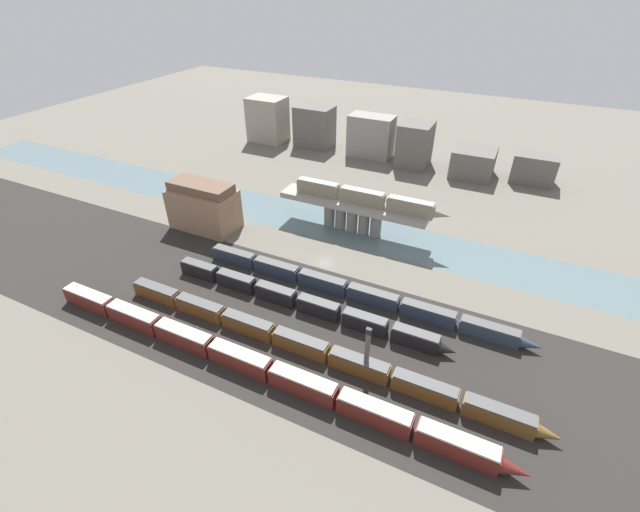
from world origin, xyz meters
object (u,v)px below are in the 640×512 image
object	(u,v)px
train_yard_outer	(353,291)
train_yard_near	(247,362)
train_on_bridge	(367,198)
train_yard_mid	(307,346)
train_yard_far	(301,302)
warehouse_building	(204,206)
signal_tower	(367,353)

from	to	relation	value
train_yard_outer	train_yard_near	bearing A→B (deg)	-108.97
train_on_bridge	train_yard_outer	world-z (taller)	train_on_bridge
train_yard_mid	train_yard_far	size ratio (longest dim) A/B	1.34
train_yard_far	warehouse_building	size ratio (longest dim) A/B	3.56
train_yard_mid	warehouse_building	xyz separation A→B (m)	(-49.48, 31.48, 4.89)
signal_tower	train_yard_mid	bearing A→B (deg)	179.74
train_yard_mid	train_yard_outer	bearing A→B (deg)	85.46
train_yard_mid	train_yard_outer	xyz separation A→B (m)	(1.59, 19.97, -0.04)
train_yard_mid	signal_tower	world-z (taller)	signal_tower
train_yard_near	train_yard_mid	distance (m)	11.99
train_yard_near	train_yard_far	bearing A→B (deg)	87.24
train_yard_outer	warehouse_building	bearing A→B (deg)	167.30
train_yard_near	train_yard_mid	bearing A→B (deg)	46.44
train_yard_outer	warehouse_building	distance (m)	52.58
train_yard_mid	warehouse_building	distance (m)	58.85
train_yard_outer	warehouse_building	size ratio (longest dim) A/B	4.20
train_yard_mid	signal_tower	distance (m)	12.91
train_yard_outer	warehouse_building	world-z (taller)	warehouse_building
signal_tower	train_on_bridge	bearing A→B (deg)	111.00
train_yard_far	train_yard_outer	size ratio (longest dim) A/B	0.85
train_yard_near	train_yard_far	xyz separation A→B (m)	(0.96, 19.95, -0.13)
train_yard_far	train_yard_mid	bearing A→B (deg)	-57.04
train_on_bridge	train_yard_near	bearing A→B (deg)	-91.99
train_yard_mid	warehouse_building	world-z (taller)	warehouse_building
train_yard_near	warehouse_building	bearing A→B (deg)	135.74
train_on_bridge	signal_tower	size ratio (longest dim) A/B	3.80
train_on_bridge	warehouse_building	xyz separation A→B (m)	(-43.20, -16.87, -4.44)
train_on_bridge	warehouse_building	size ratio (longest dim) A/B	2.33
warehouse_building	train_yard_near	bearing A→B (deg)	-44.26
train_yard_mid	train_yard_far	bearing A→B (deg)	122.96
signal_tower	train_yard_outer	bearing A→B (deg)	118.14
train_yard_outer	train_yard_far	bearing A→B (deg)	-135.58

